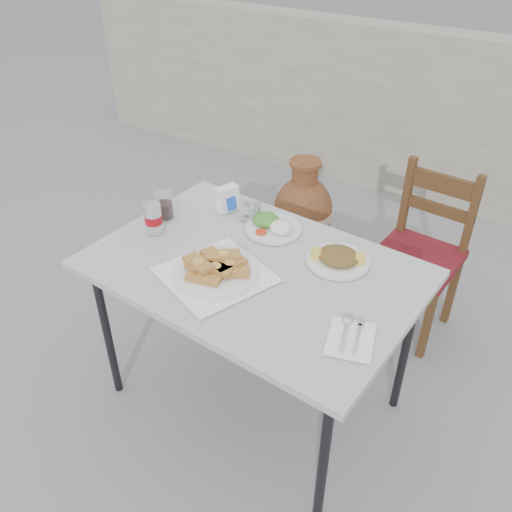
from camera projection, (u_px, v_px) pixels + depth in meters
The scene contains 13 objects.
ground at pixel (236, 410), 2.52m from camera, with size 80.00×80.00×0.00m, color slate.
cafe_table at pixel (254, 276), 2.17m from camera, with size 1.34×0.96×0.78m.
pide_plate at pixel (215, 268), 2.07m from camera, with size 0.48×0.48×0.08m.
salad_rice_plate at pixel (273, 225), 2.34m from camera, with size 0.25×0.25×0.06m.
salad_chopped_plate at pixel (338, 258), 2.14m from camera, with size 0.25×0.25×0.05m.
soda_can at pixel (153, 218), 2.30m from camera, with size 0.08×0.08×0.13m.
cola_glass at pixel (164, 207), 2.41m from camera, with size 0.08×0.08×0.12m.
napkin_holder at pixel (228, 199), 2.46m from camera, with size 0.08×0.11×0.12m.
condiment_caddy at pixel (254, 213), 2.41m from camera, with size 0.12×0.10×0.08m.
cutlery_napkin at pixel (351, 335), 1.81m from camera, with size 0.20×0.23×0.01m.
chair at pixel (420, 252), 2.76m from camera, with size 0.43×0.43×0.90m.
terracotta_urn at pixel (303, 213), 3.39m from camera, with size 0.38×0.38×0.66m.
back_wall at pixel (425, 118), 3.91m from camera, with size 6.00×0.25×1.20m, color #A09B85.
Camera 1 is at (0.95, -1.35, 2.04)m, focal length 38.00 mm.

